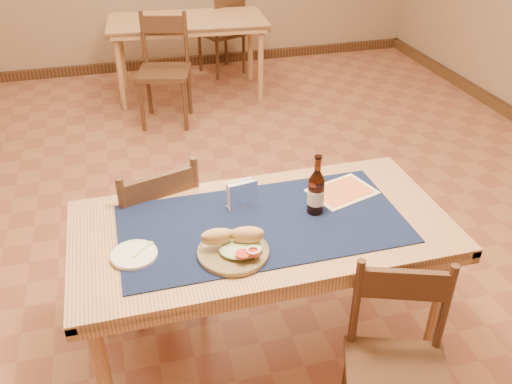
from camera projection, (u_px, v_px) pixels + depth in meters
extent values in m
cube|color=#965F41|center=(226.00, 251.00, 3.36)|extent=(6.00, 7.00, 0.02)
cylinder|color=tan|center=(105.00, 383.00, 2.09)|extent=(0.06, 0.06, 0.71)
cylinder|color=tan|center=(437.00, 312.00, 2.41)|extent=(0.06, 0.06, 0.71)
cylinder|color=tan|center=(100.00, 276.00, 2.61)|extent=(0.06, 0.06, 0.71)
cylinder|color=tan|center=(373.00, 230.00, 2.93)|extent=(0.06, 0.06, 0.71)
cube|color=tan|center=(262.00, 228.00, 2.31)|extent=(1.60, 0.80, 0.04)
cube|color=#0F1839|center=(262.00, 223.00, 2.30)|extent=(1.20, 0.60, 0.01)
cube|color=#4B311A|center=(159.00, 63.00, 6.16)|extent=(6.00, 0.06, 0.10)
cylinder|color=tan|center=(120.00, 74.00, 5.00)|extent=(0.06, 0.06, 0.71)
cylinder|color=tan|center=(261.00, 65.00, 5.20)|extent=(0.06, 0.06, 0.71)
cylinder|color=tan|center=(122.00, 54.00, 5.48)|extent=(0.06, 0.06, 0.71)
cylinder|color=tan|center=(250.00, 47.00, 5.68)|extent=(0.06, 0.06, 0.71)
cube|color=tan|center=(187.00, 21.00, 5.14)|extent=(1.54, 0.86, 0.04)
cylinder|color=#4B311A|center=(173.00, 236.00, 3.11)|extent=(0.04, 0.04, 0.45)
cylinder|color=#4B311A|center=(112.00, 256.00, 2.95)|extent=(0.04, 0.04, 0.45)
cylinder|color=#4B311A|center=(201.00, 270.00, 2.85)|extent=(0.04, 0.04, 0.45)
cylinder|color=#4B311A|center=(136.00, 295.00, 2.69)|extent=(0.04, 0.04, 0.45)
cube|color=#4B311A|center=(151.00, 230.00, 2.78)|extent=(0.52, 0.52, 0.04)
cube|color=#4B311A|center=(160.00, 189.00, 2.46)|extent=(0.35, 0.13, 0.14)
cylinder|color=#4B311A|center=(196.00, 199.00, 2.60)|extent=(0.04, 0.04, 0.46)
cylinder|color=#4B311A|center=(125.00, 222.00, 2.44)|extent=(0.04, 0.04, 0.46)
cylinder|color=#4B311A|center=(346.00, 379.00, 2.28)|extent=(0.03, 0.03, 0.42)
cylinder|color=#4B311A|center=(426.00, 384.00, 2.26)|extent=(0.03, 0.03, 0.42)
cube|color=#4B311A|center=(398.00, 381.00, 2.02)|extent=(0.50, 0.50, 0.04)
cube|color=#4B311A|center=(404.00, 285.00, 2.00)|extent=(0.32, 0.14, 0.13)
cylinder|color=#4B311A|center=(356.00, 304.00, 2.07)|extent=(0.03, 0.03, 0.42)
cylinder|color=#4B311A|center=(445.00, 309.00, 2.04)|extent=(0.03, 0.03, 0.42)
cylinder|color=#4B311A|center=(142.00, 106.00, 4.67)|extent=(0.04, 0.04, 0.46)
cylinder|color=#4B311A|center=(185.00, 106.00, 4.67)|extent=(0.04, 0.04, 0.46)
cylinder|color=#4B311A|center=(149.00, 90.00, 4.99)|extent=(0.04, 0.04, 0.46)
cylinder|color=#4B311A|center=(189.00, 90.00, 4.99)|extent=(0.04, 0.04, 0.46)
cube|color=#4B311A|center=(164.00, 72.00, 4.71)|extent=(0.53, 0.53, 0.04)
cube|color=#4B311A|center=(163.00, 24.00, 4.68)|extent=(0.37, 0.13, 0.14)
cylinder|color=#4B311A|center=(143.00, 39.00, 4.74)|extent=(0.04, 0.04, 0.48)
cylinder|color=#4B311A|center=(186.00, 39.00, 4.75)|extent=(0.04, 0.04, 0.48)
cylinder|color=#4B311A|center=(226.00, 46.00, 6.16)|extent=(0.03, 0.03, 0.43)
cylinder|color=#4B311A|center=(200.00, 52.00, 5.98)|extent=(0.03, 0.03, 0.43)
cylinder|color=#4B311A|center=(244.00, 54.00, 5.93)|extent=(0.03, 0.03, 0.43)
cylinder|color=#4B311A|center=(217.00, 60.00, 5.75)|extent=(0.03, 0.03, 0.43)
cube|color=#4B311A|center=(221.00, 33.00, 5.84)|extent=(0.53, 0.53, 0.04)
cube|color=#4B311A|center=(230.00, 4.00, 5.54)|extent=(0.33, 0.16, 0.14)
cylinder|color=#4B311A|center=(244.00, 13.00, 5.69)|extent=(0.03, 0.03, 0.44)
cylinder|color=#4B311A|center=(216.00, 18.00, 5.51)|extent=(0.03, 0.03, 0.44)
cylinder|color=brown|center=(233.00, 252.00, 2.12)|extent=(0.28, 0.28, 0.02)
torus|color=brown|center=(233.00, 251.00, 2.11)|extent=(0.28, 0.28, 0.01)
ellipsoid|color=beige|center=(241.00, 248.00, 2.10)|extent=(0.17, 0.14, 0.03)
ellipsoid|color=tan|center=(217.00, 237.00, 2.09)|extent=(0.12, 0.06, 0.07)
ellipsoid|color=tan|center=(248.00, 235.00, 2.10)|extent=(0.13, 0.08, 0.07)
cylinder|color=#B62C18|center=(243.00, 254.00, 2.04)|extent=(0.06, 0.06, 0.01)
cylinder|color=#B62C18|center=(254.00, 252.00, 2.05)|extent=(0.05, 0.05, 0.01)
torus|color=white|center=(253.00, 250.00, 2.04)|extent=(0.05, 0.05, 0.01)
cylinder|color=white|center=(134.00, 255.00, 2.10)|extent=(0.18, 0.18, 0.01)
torus|color=white|center=(134.00, 254.00, 2.10)|extent=(0.18, 0.18, 0.01)
cube|color=#8BBC67|center=(141.00, 251.00, 2.11)|extent=(0.07, 0.07, 0.00)
cube|color=#8BBC67|center=(150.00, 244.00, 2.15)|extent=(0.03, 0.03, 0.00)
cylinder|color=#3E190B|center=(316.00, 196.00, 2.33)|extent=(0.07, 0.07, 0.16)
cone|color=#3E190B|center=(317.00, 176.00, 2.27)|extent=(0.07, 0.07, 0.04)
cylinder|color=#3E190B|center=(318.00, 165.00, 2.24)|extent=(0.03, 0.03, 0.06)
cylinder|color=#3E190B|center=(318.00, 157.00, 2.22)|extent=(0.03, 0.03, 0.01)
cylinder|color=beige|center=(316.00, 196.00, 2.33)|extent=(0.07, 0.07, 0.07)
cube|color=white|center=(242.00, 205.00, 2.41)|extent=(0.15, 0.07, 0.00)
cube|color=white|center=(244.00, 196.00, 2.36)|extent=(0.13, 0.02, 0.12)
cube|color=white|center=(240.00, 191.00, 2.39)|extent=(0.13, 0.02, 0.12)
cube|color=silver|center=(242.00, 194.00, 2.38)|extent=(0.13, 0.05, 0.11)
cube|color=#428FD3|center=(244.00, 194.00, 2.36)|extent=(0.09, 0.02, 0.04)
cube|color=beige|center=(342.00, 192.00, 2.50)|extent=(0.34, 0.28, 0.00)
cube|color=#CC6434|center=(342.00, 191.00, 2.50)|extent=(0.29, 0.24, 0.00)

